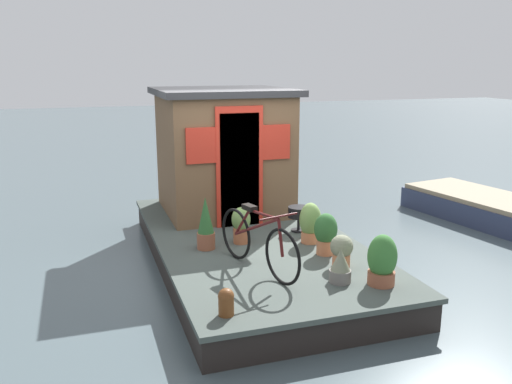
{
  "coord_description": "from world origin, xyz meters",
  "views": [
    {
      "loc": [
        -6.93,
        2.23,
        2.82
      ],
      "look_at": [
        -0.2,
        0.0,
        1.11
      ],
      "focal_mm": 37.77,
      "sensor_mm": 36.0,
      "label": 1
    }
  ],
  "objects_px": {
    "potted_plant_mint": "(342,250)",
    "mooring_bollard": "(226,301)",
    "dinghy_boat": "(486,208)",
    "potted_plant_basil": "(326,233)",
    "charcoal_grill": "(299,213)",
    "houseboat_cabin": "(223,150)",
    "potted_plant_rosemary": "(241,224)",
    "bicycle": "(258,241)",
    "potted_plant_thyme": "(382,261)",
    "potted_plant_sage": "(310,223)",
    "potted_plant_geranium": "(340,267)",
    "potted_plant_lavender": "(206,224)"
  },
  "relations": [
    {
      "from": "houseboat_cabin",
      "to": "potted_plant_thyme",
      "type": "height_order",
      "value": "houseboat_cabin"
    },
    {
      "from": "potted_plant_sage",
      "to": "potted_plant_geranium",
      "type": "distance_m",
      "value": 1.39
    },
    {
      "from": "potted_plant_rosemary",
      "to": "potted_plant_mint",
      "type": "xyz_separation_m",
      "value": [
        -1.23,
        -0.9,
        -0.05
      ]
    },
    {
      "from": "houseboat_cabin",
      "to": "dinghy_boat",
      "type": "relative_size",
      "value": 0.66
    },
    {
      "from": "bicycle",
      "to": "potted_plant_lavender",
      "type": "height_order",
      "value": "bicycle"
    },
    {
      "from": "potted_plant_mint",
      "to": "potted_plant_sage",
      "type": "bearing_deg",
      "value": -0.36
    },
    {
      "from": "potted_plant_sage",
      "to": "potted_plant_geranium",
      "type": "height_order",
      "value": "potted_plant_sage"
    },
    {
      "from": "bicycle",
      "to": "potted_plant_basil",
      "type": "relative_size",
      "value": 2.91
    },
    {
      "from": "potted_plant_mint",
      "to": "potted_plant_thyme",
      "type": "height_order",
      "value": "potted_plant_thyme"
    },
    {
      "from": "bicycle",
      "to": "potted_plant_thyme",
      "type": "relative_size",
      "value": 2.74
    },
    {
      "from": "potted_plant_geranium",
      "to": "charcoal_grill",
      "type": "relative_size",
      "value": 1.06
    },
    {
      "from": "potted_plant_mint",
      "to": "mooring_bollard",
      "type": "distance_m",
      "value": 1.85
    },
    {
      "from": "houseboat_cabin",
      "to": "potted_plant_sage",
      "type": "relative_size",
      "value": 3.76
    },
    {
      "from": "potted_plant_mint",
      "to": "potted_plant_geranium",
      "type": "distance_m",
      "value": 0.48
    },
    {
      "from": "houseboat_cabin",
      "to": "charcoal_grill",
      "type": "bearing_deg",
      "value": -153.29
    },
    {
      "from": "potted_plant_thyme",
      "to": "potted_plant_basil",
      "type": "bearing_deg",
      "value": 8.93
    },
    {
      "from": "potted_plant_rosemary",
      "to": "charcoal_grill",
      "type": "relative_size",
      "value": 1.37
    },
    {
      "from": "potted_plant_mint",
      "to": "potted_plant_rosemary",
      "type": "bearing_deg",
      "value": 36.16
    },
    {
      "from": "potted_plant_mint",
      "to": "potted_plant_geranium",
      "type": "xyz_separation_m",
      "value": [
        -0.42,
        0.23,
        -0.03
      ]
    },
    {
      "from": "potted_plant_mint",
      "to": "potted_plant_thyme",
      "type": "bearing_deg",
      "value": -164.35
    },
    {
      "from": "houseboat_cabin",
      "to": "dinghy_boat",
      "type": "height_order",
      "value": "houseboat_cabin"
    },
    {
      "from": "potted_plant_lavender",
      "to": "mooring_bollard",
      "type": "bearing_deg",
      "value": 172.53
    },
    {
      "from": "potted_plant_sage",
      "to": "mooring_bollard",
      "type": "bearing_deg",
      "value": 136.48
    },
    {
      "from": "bicycle",
      "to": "dinghy_boat",
      "type": "distance_m",
      "value": 5.48
    },
    {
      "from": "charcoal_grill",
      "to": "dinghy_boat",
      "type": "distance_m",
      "value": 4.11
    },
    {
      "from": "potted_plant_sage",
      "to": "potted_plant_thyme",
      "type": "height_order",
      "value": "potted_plant_thyme"
    },
    {
      "from": "potted_plant_lavender",
      "to": "dinghy_boat",
      "type": "bearing_deg",
      "value": -79.31
    },
    {
      "from": "potted_plant_mint",
      "to": "mooring_bollard",
      "type": "relative_size",
      "value": 1.42
    },
    {
      "from": "potted_plant_mint",
      "to": "dinghy_boat",
      "type": "relative_size",
      "value": 0.12
    },
    {
      "from": "potted_plant_lavender",
      "to": "houseboat_cabin",
      "type": "bearing_deg",
      "value": -22.16
    },
    {
      "from": "potted_plant_lavender",
      "to": "dinghy_boat",
      "type": "distance_m",
      "value": 5.6
    },
    {
      "from": "mooring_bollard",
      "to": "dinghy_boat",
      "type": "distance_m",
      "value": 6.48
    },
    {
      "from": "potted_plant_lavender",
      "to": "potted_plant_basil",
      "type": "bearing_deg",
      "value": -116.05
    },
    {
      "from": "bicycle",
      "to": "potted_plant_lavender",
      "type": "xyz_separation_m",
      "value": [
        0.95,
        0.41,
        -0.03
      ]
    },
    {
      "from": "potted_plant_thyme",
      "to": "dinghy_boat",
      "type": "xyz_separation_m",
      "value": [
        2.81,
        -3.9,
        -0.45
      ]
    },
    {
      "from": "houseboat_cabin",
      "to": "charcoal_grill",
      "type": "height_order",
      "value": "houseboat_cabin"
    },
    {
      "from": "houseboat_cabin",
      "to": "potted_plant_basil",
      "type": "distance_m",
      "value": 2.67
    },
    {
      "from": "potted_plant_rosemary",
      "to": "houseboat_cabin",
      "type": "bearing_deg",
      "value": -7.23
    },
    {
      "from": "potted_plant_basil",
      "to": "charcoal_grill",
      "type": "height_order",
      "value": "potted_plant_basil"
    },
    {
      "from": "bicycle",
      "to": "potted_plant_lavender",
      "type": "bearing_deg",
      "value": 23.27
    },
    {
      "from": "potted_plant_rosemary",
      "to": "charcoal_grill",
      "type": "height_order",
      "value": "potted_plant_rosemary"
    },
    {
      "from": "houseboat_cabin",
      "to": "potted_plant_rosemary",
      "type": "xyz_separation_m",
      "value": [
        -1.7,
        0.22,
        -0.75
      ]
    },
    {
      "from": "potted_plant_basil",
      "to": "charcoal_grill",
      "type": "distance_m",
      "value": 1.01
    },
    {
      "from": "charcoal_grill",
      "to": "mooring_bollard",
      "type": "relative_size",
      "value": 1.32
    },
    {
      "from": "houseboat_cabin",
      "to": "potted_plant_sage",
      "type": "height_order",
      "value": "houseboat_cabin"
    },
    {
      "from": "charcoal_grill",
      "to": "bicycle",
      "type": "bearing_deg",
      "value": 140.24
    },
    {
      "from": "potted_plant_basil",
      "to": "potted_plant_sage",
      "type": "bearing_deg",
      "value": -0.13
    },
    {
      "from": "potted_plant_basil",
      "to": "houseboat_cabin",
      "type": "bearing_deg",
      "value": 15.48
    },
    {
      "from": "potted_plant_mint",
      "to": "houseboat_cabin",
      "type": "bearing_deg",
      "value": 13.06
    },
    {
      "from": "houseboat_cabin",
      "to": "potted_plant_mint",
      "type": "bearing_deg",
      "value": -166.94
    }
  ]
}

